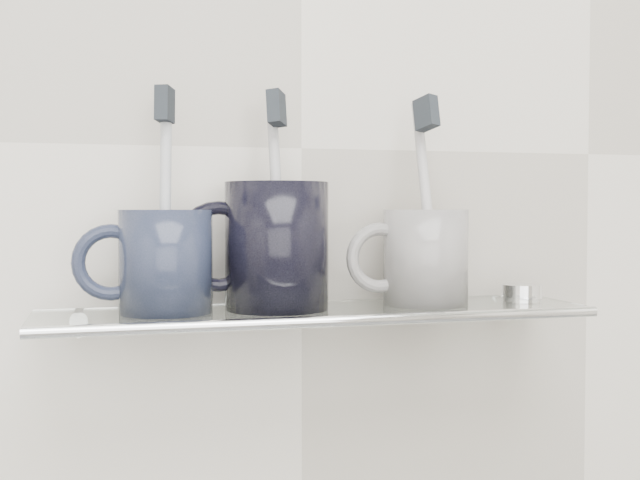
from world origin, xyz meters
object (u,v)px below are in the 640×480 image
object	(u,v)px
mug_center	(277,246)
mug_right	(426,257)
mug_left	(166,261)
shelf_glass	(318,313)

from	to	relation	value
mug_center	mug_right	bearing A→B (deg)	16.50
mug_left	shelf_glass	bearing A→B (deg)	17.87
mug_left	mug_center	world-z (taller)	mug_center
shelf_glass	mug_left	size ratio (longest dim) A/B	5.55
mug_center	shelf_glass	bearing A→B (deg)	8.82
mug_left	mug_center	bearing A→B (deg)	19.98
mug_center	mug_left	bearing A→B (deg)	-163.50
mug_center	mug_right	xyz separation A→B (m)	(0.14, 0.00, -0.01)
mug_center	mug_right	size ratio (longest dim) A/B	1.28
shelf_glass	mug_center	world-z (taller)	mug_center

